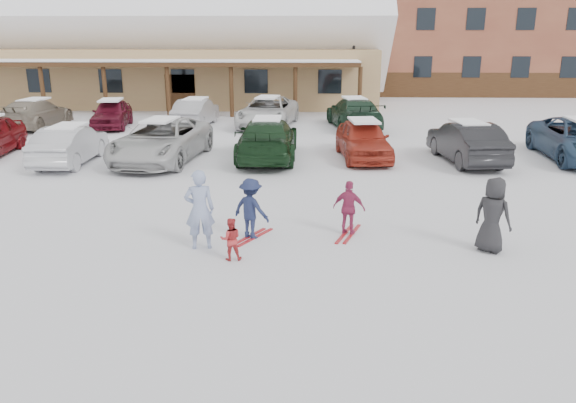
{
  "coord_description": "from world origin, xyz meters",
  "views": [
    {
      "loc": [
        0.73,
        -11.05,
        4.66
      ],
      "look_at": [
        0.3,
        1.0,
        1.0
      ],
      "focal_mm": 35.0,
      "sensor_mm": 36.0,
      "label": 1
    }
  ],
  "objects_px": {
    "parked_car_7": "(35,114)",
    "parked_car_11": "(354,113)",
    "parked_car_3": "(268,139)",
    "parked_car_5": "(467,142)",
    "bystander_dark": "(493,215)",
    "child_magenta": "(349,208)",
    "parked_car_9": "(196,112)",
    "day_lodge": "(165,42)",
    "adult_skier": "(200,210)",
    "toddler_red": "(231,239)",
    "parked_car_2": "(161,140)",
    "parked_car_1": "(70,145)",
    "parked_car_4": "(363,139)",
    "parked_car_8": "(112,114)",
    "child_navy": "(251,209)",
    "lamp_post": "(353,56)",
    "parked_car_10": "(268,112)"
  },
  "relations": [
    {
      "from": "parked_car_9",
      "to": "day_lodge",
      "type": "bearing_deg",
      "value": -65.1
    },
    {
      "from": "day_lodge",
      "to": "child_navy",
      "type": "bearing_deg",
      "value": -72.45
    },
    {
      "from": "child_navy",
      "to": "parked_car_5",
      "type": "relative_size",
      "value": 0.32
    },
    {
      "from": "toddler_red",
      "to": "bystander_dark",
      "type": "height_order",
      "value": "bystander_dark"
    },
    {
      "from": "child_navy",
      "to": "parked_car_7",
      "type": "distance_m",
      "value": 19.69
    },
    {
      "from": "child_navy",
      "to": "parked_car_5",
      "type": "xyz_separation_m",
      "value": [
        7.16,
        8.28,
        0.03
      ]
    },
    {
      "from": "parked_car_2",
      "to": "parked_car_7",
      "type": "xyz_separation_m",
      "value": [
        -8.23,
        7.28,
        -0.07
      ]
    },
    {
      "from": "parked_car_8",
      "to": "parked_car_7",
      "type": "bearing_deg",
      "value": 175.84
    },
    {
      "from": "day_lodge",
      "to": "parked_car_5",
      "type": "height_order",
      "value": "day_lodge"
    },
    {
      "from": "parked_car_7",
      "to": "parked_car_11",
      "type": "relative_size",
      "value": 0.95
    },
    {
      "from": "child_navy",
      "to": "parked_car_3",
      "type": "relative_size",
      "value": 0.27
    },
    {
      "from": "child_navy",
      "to": "child_magenta",
      "type": "xyz_separation_m",
      "value": [
        2.3,
        0.31,
        -0.06
      ]
    },
    {
      "from": "parked_car_4",
      "to": "parked_car_7",
      "type": "distance_m",
      "value": 17.08
    },
    {
      "from": "child_magenta",
      "to": "parked_car_9",
      "type": "xyz_separation_m",
      "value": [
        -6.73,
        15.86,
        0.04
      ]
    },
    {
      "from": "bystander_dark",
      "to": "child_magenta",
      "type": "bearing_deg",
      "value": 25.22
    },
    {
      "from": "parked_car_2",
      "to": "parked_car_10",
      "type": "bearing_deg",
      "value": 73.92
    },
    {
      "from": "toddler_red",
      "to": "parked_car_10",
      "type": "xyz_separation_m",
      "value": [
        -0.45,
        17.47,
        0.28
      ]
    },
    {
      "from": "adult_skier",
      "to": "parked_car_9",
      "type": "relative_size",
      "value": 0.43
    },
    {
      "from": "parked_car_7",
      "to": "adult_skier",
      "type": "bearing_deg",
      "value": 128.49
    },
    {
      "from": "adult_skier",
      "to": "parked_car_5",
      "type": "xyz_separation_m",
      "value": [
        8.23,
        8.96,
        -0.15
      ]
    },
    {
      "from": "parked_car_3",
      "to": "parked_car_1",
      "type": "bearing_deg",
      "value": 8.01
    },
    {
      "from": "parked_car_5",
      "to": "child_navy",
      "type": "bearing_deg",
      "value": 42.63
    },
    {
      "from": "parked_car_3",
      "to": "parked_car_10",
      "type": "bearing_deg",
      "value": -86.03
    },
    {
      "from": "parked_car_1",
      "to": "parked_car_8",
      "type": "xyz_separation_m",
      "value": [
        -1.2,
        8.08,
        -0.0
      ]
    },
    {
      "from": "parked_car_3",
      "to": "parked_car_5",
      "type": "height_order",
      "value": "parked_car_3"
    },
    {
      "from": "day_lodge",
      "to": "bystander_dark",
      "type": "relative_size",
      "value": 17.35
    },
    {
      "from": "parked_car_7",
      "to": "parked_car_10",
      "type": "distance_m",
      "value": 11.64
    },
    {
      "from": "parked_car_5",
      "to": "parked_car_10",
      "type": "height_order",
      "value": "same"
    },
    {
      "from": "lamp_post",
      "to": "parked_car_10",
      "type": "height_order",
      "value": "lamp_post"
    },
    {
      "from": "day_lodge",
      "to": "parked_car_1",
      "type": "distance_m",
      "value": 19.43
    },
    {
      "from": "parked_car_9",
      "to": "parked_car_10",
      "type": "xyz_separation_m",
      "value": [
        3.68,
        -0.03,
        0.05
      ]
    },
    {
      "from": "child_magenta",
      "to": "parked_car_10",
      "type": "distance_m",
      "value": 16.12
    },
    {
      "from": "day_lodge",
      "to": "parked_car_11",
      "type": "relative_size",
      "value": 5.62
    },
    {
      "from": "parked_car_2",
      "to": "parked_car_9",
      "type": "height_order",
      "value": "parked_car_2"
    },
    {
      "from": "bystander_dark",
      "to": "toddler_red",
      "type": "bearing_deg",
      "value": 49.44
    },
    {
      "from": "parked_car_2",
      "to": "parked_car_10",
      "type": "xyz_separation_m",
      "value": [
        3.38,
        8.1,
        -0.03
      ]
    },
    {
      "from": "adult_skier",
      "to": "parked_car_7",
      "type": "distance_m",
      "value": 19.59
    },
    {
      "from": "lamp_post",
      "to": "parked_car_9",
      "type": "xyz_separation_m",
      "value": [
        -8.51,
        -7.45,
        -2.5
      ]
    },
    {
      "from": "parked_car_3",
      "to": "child_magenta",
      "type": "bearing_deg",
      "value": 106.95
    },
    {
      "from": "day_lodge",
      "to": "adult_skier",
      "type": "relative_size",
      "value": 16.11
    },
    {
      "from": "child_navy",
      "to": "parked_car_11",
      "type": "xyz_separation_m",
      "value": [
        3.6,
        15.84,
        0.03
      ]
    },
    {
      "from": "parked_car_4",
      "to": "parked_car_7",
      "type": "relative_size",
      "value": 0.87
    },
    {
      "from": "toddler_red",
      "to": "child_navy",
      "type": "xyz_separation_m",
      "value": [
        0.3,
        1.33,
        0.26
      ]
    },
    {
      "from": "adult_skier",
      "to": "toddler_red",
      "type": "bearing_deg",
      "value": 127.73
    },
    {
      "from": "day_lodge",
      "to": "parked_car_3",
      "type": "xyz_separation_m",
      "value": [
        8.21,
        -18.12,
        -3.17
      ]
    },
    {
      "from": "parked_car_10",
      "to": "parked_car_11",
      "type": "distance_m",
      "value": 4.36
    },
    {
      "from": "lamp_post",
      "to": "toddler_red",
      "type": "height_order",
      "value": "lamp_post"
    },
    {
      "from": "child_magenta",
      "to": "parked_car_4",
      "type": "height_order",
      "value": "parked_car_4"
    },
    {
      "from": "lamp_post",
      "to": "parked_car_8",
      "type": "height_order",
      "value": "lamp_post"
    },
    {
      "from": "parked_car_2",
      "to": "parked_car_1",
      "type": "bearing_deg",
      "value": -164.23
    }
  ]
}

